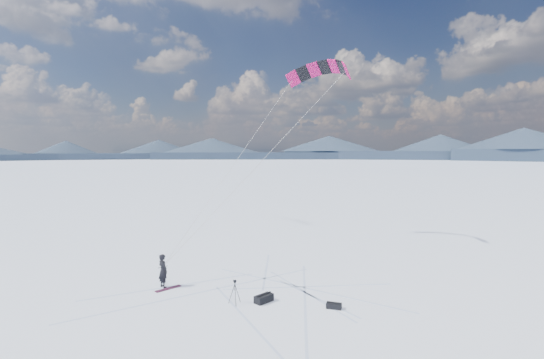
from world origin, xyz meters
TOP-DOWN VIEW (x-y plane):
  - ground at (0.00, 0.00)m, footprint 1800.00×1800.00m
  - horizon_hills at (-0.00, 0.00)m, footprint 704.00×704.42m
  - snow_tracks at (-0.56, -0.72)m, footprint 17.62×14.39m
  - snowkiter at (-2.44, 3.88)m, footprint 0.56×0.73m
  - snowboard at (-2.30, 3.49)m, footprint 1.45×0.55m
  - tripod at (-0.26, -0.20)m, footprint 0.58×0.60m
  - gear_bag_a at (1.01, -0.74)m, footprint 1.02×0.65m
  - gear_bag_b at (3.34, -3.13)m, footprint 0.70×0.74m
  - power_kite at (11.19, 7.58)m, footprint 15.01×6.47m

SIDE VIEW (x-z plane):
  - ground at x=0.00m, z-range 0.00..0.00m
  - snowkiter at x=-2.44m, z-range -0.90..0.90m
  - snow_tracks at x=-0.56m, z-range 0.00..0.01m
  - snowboard at x=-2.30m, z-range 0.00..0.04m
  - gear_bag_b at x=3.34m, z-range -0.02..0.29m
  - gear_bag_a at x=1.01m, z-range -0.02..0.40m
  - tripod at x=-0.26m, z-range 0.17..1.33m
  - horizon_hills at x=0.00m, z-range -0.67..9.22m
  - power_kite at x=11.19m, z-range 6.72..19.86m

